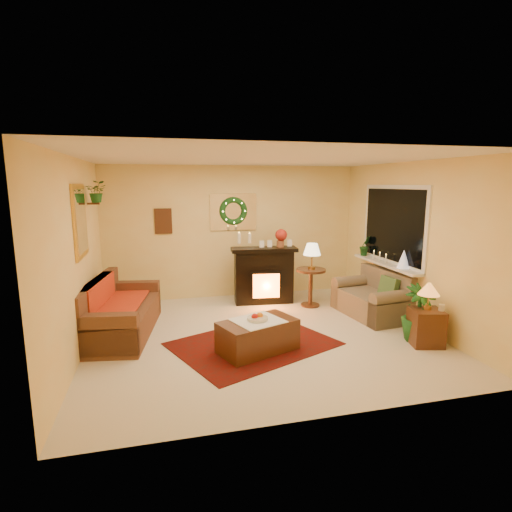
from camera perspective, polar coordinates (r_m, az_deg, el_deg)
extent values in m
plane|color=beige|center=(6.15, 0.80, -11.18)|extent=(5.00, 5.00, 0.00)
plane|color=white|center=(5.73, 0.86, 13.79)|extent=(5.00, 5.00, 0.00)
plane|color=#EFD88C|center=(7.97, -3.27, 3.44)|extent=(5.00, 5.00, 0.00)
plane|color=#EFD88C|center=(3.71, 9.68, -4.71)|extent=(5.00, 5.00, 0.00)
plane|color=#EFD88C|center=(5.71, -24.22, -0.21)|extent=(4.50, 4.50, 0.00)
plane|color=#EFD88C|center=(6.87, 21.46, 1.62)|extent=(4.50, 4.50, 0.00)
cube|color=#4D1114|center=(5.81, -0.37, -12.42)|extent=(2.56, 2.28, 0.01)
cube|color=brown|center=(6.39, -18.67, -6.82)|extent=(1.15, 2.06, 0.84)
cube|color=#C40004|center=(6.56, -19.30, -6.19)|extent=(0.79, 1.28, 0.02)
cube|color=black|center=(7.59, 1.11, -2.66)|extent=(1.12, 0.45, 1.00)
sphere|color=#B02418|center=(7.52, 3.62, 3.02)|extent=(0.22, 0.22, 0.22)
cylinder|color=silver|center=(7.37, -2.43, 2.56)|extent=(0.06, 0.06, 0.19)
cylinder|color=silver|center=(7.35, -0.92, 2.55)|extent=(0.06, 0.06, 0.18)
cube|color=white|center=(7.92, -3.28, 6.30)|extent=(0.92, 0.02, 0.72)
torus|color=#194719|center=(7.88, -3.22, 6.42)|extent=(0.55, 0.11, 0.55)
cube|color=#381E11|center=(7.80, -13.10, 4.88)|extent=(0.32, 0.03, 0.48)
cube|color=gold|center=(5.95, -23.85, 4.59)|extent=(0.03, 0.84, 1.00)
imported|color=#194719|center=(6.65, -21.70, 7.15)|extent=(0.33, 0.28, 0.36)
cube|color=#857054|center=(7.16, 16.13, -4.94)|extent=(0.93, 1.43, 0.78)
cube|color=white|center=(7.28, 19.01, 4.21)|extent=(0.03, 1.86, 1.36)
cube|color=black|center=(7.27, 18.91, 4.21)|extent=(0.02, 1.70, 1.22)
cube|color=white|center=(7.32, 18.01, -1.08)|extent=(0.22, 1.86, 0.04)
cone|color=silver|center=(6.93, 20.34, -0.41)|extent=(0.21, 0.21, 0.31)
imported|color=black|center=(7.91, 15.31, 1.46)|extent=(0.27, 0.22, 0.49)
cylinder|color=#45231B|center=(7.50, 7.80, -4.69)|extent=(0.72, 0.72, 0.71)
cone|color=beige|center=(7.36, 7.98, -0.53)|extent=(0.32, 0.32, 0.49)
cube|color=#461A0F|center=(6.20, 23.10, -9.21)|extent=(0.51, 0.51, 0.51)
cone|color=orange|center=(6.08, 23.43, -4.91)|extent=(0.30, 0.30, 0.44)
cube|color=black|center=(5.51, 0.25, -11.44)|extent=(1.16, 0.90, 0.43)
cylinder|color=beige|center=(5.44, 0.22, -9.05)|extent=(0.28, 0.28, 0.06)
imported|color=#17341B|center=(6.24, 22.18, -7.28)|extent=(1.61, 1.61, 2.48)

